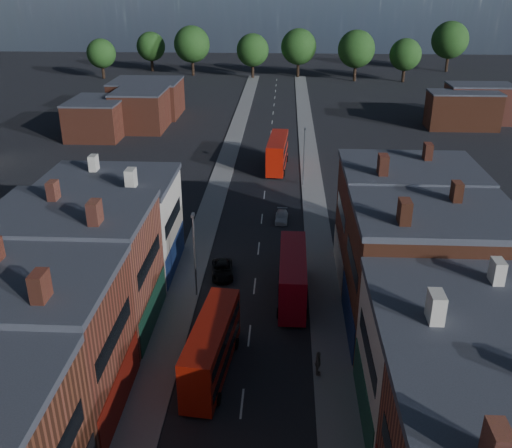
# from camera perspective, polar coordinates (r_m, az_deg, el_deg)

# --- Properties ---
(pavement_west) EXTENTS (3.00, 200.00, 0.12)m
(pavement_west) POSITION_cam_1_polar(r_m,az_deg,el_deg) (70.61, -4.62, 1.31)
(pavement_west) COLOR gray
(pavement_west) RESTS_ON ground
(pavement_east) EXTENTS (3.00, 200.00, 0.12)m
(pavement_east) POSITION_cam_1_polar(r_m,az_deg,el_deg) (70.14, 5.97, 1.10)
(pavement_east) COLOR gray
(pavement_east) RESTS_ON ground
(lamp_post_2) EXTENTS (0.25, 0.70, 8.12)m
(lamp_post_2) POSITION_cam_1_polar(r_m,az_deg,el_deg) (50.51, -6.18, -2.56)
(lamp_post_2) COLOR slate
(lamp_post_2) RESTS_ON ground
(lamp_post_3) EXTENTS (0.25, 0.70, 8.12)m
(lamp_post_3) POSITION_cam_1_polar(r_m,az_deg,el_deg) (77.94, 4.83, 7.12)
(lamp_post_3) COLOR slate
(lamp_post_3) RESTS_ON ground
(bus_0) EXTENTS (3.34, 10.19, 4.32)m
(bus_0) POSITION_cam_1_polar(r_m,az_deg,el_deg) (42.16, -4.45, -12.15)
(bus_0) COLOR #9D1608
(bus_0) RESTS_ON ground
(bus_1) EXTENTS (2.64, 10.17, 4.38)m
(bus_1) POSITION_cam_1_polar(r_m,az_deg,el_deg) (51.00, 3.68, -5.15)
(bus_1) COLOR #A30916
(bus_1) RESTS_ON ground
(bus_2) EXTENTS (3.26, 11.03, 4.70)m
(bus_2) POSITION_cam_1_polar(r_m,az_deg,el_deg) (85.43, 2.16, 7.18)
(bus_2) COLOR #B11507
(bus_2) RESTS_ON ground
(car_2) EXTENTS (2.53, 4.58, 1.21)m
(car_2) POSITION_cam_1_polar(r_m,az_deg,el_deg) (55.56, -3.39, -4.61)
(car_2) COLOR black
(car_2) RESTS_ON ground
(car_3) EXTENTS (1.60, 3.70, 1.06)m
(car_3) POSITION_cam_1_polar(r_m,az_deg,el_deg) (67.58, 2.58, 0.73)
(car_3) COLOR silver
(car_3) RESTS_ON ground
(ped_3) EXTENTS (0.57, 1.17, 1.95)m
(ped_3) POSITION_cam_1_polar(r_m,az_deg,el_deg) (42.78, 6.22, -13.69)
(ped_3) COLOR #625C54
(ped_3) RESTS_ON pavement_east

